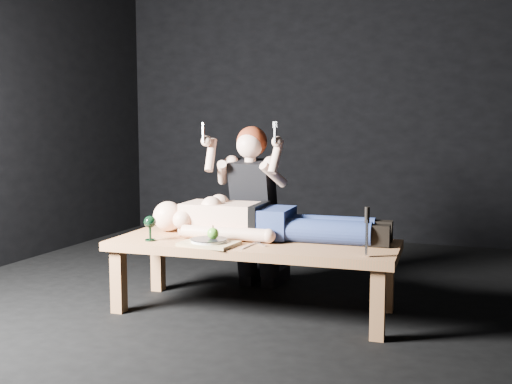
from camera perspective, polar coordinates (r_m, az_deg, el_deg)
ground at (r=3.90m, az=1.98°, el=-10.93°), size 5.00×5.00×0.00m
back_wall at (r=6.17m, az=9.30°, el=9.36°), size 5.00×0.00×5.00m
table at (r=3.74m, az=-0.26°, el=-8.11°), size 1.79×0.72×0.45m
lying_man at (r=3.78m, az=1.17°, el=-2.46°), size 1.75×0.59×0.26m
kneeling_woman at (r=4.23m, az=0.09°, el=-1.31°), size 0.68×0.75×1.19m
serving_tray at (r=3.57m, az=-4.53°, el=-4.95°), size 0.34×0.26×0.02m
plate at (r=3.56m, az=-4.54°, el=-4.67°), size 0.23×0.23×0.02m
apple at (r=3.55m, az=-4.14°, el=-3.98°), size 0.07×0.07×0.07m
goblet at (r=3.74m, az=-10.12°, el=-3.45°), size 0.08×0.08×0.16m
fork_flat at (r=3.66m, az=-6.71°, el=-4.80°), size 0.04×0.19×0.01m
knife_flat at (r=3.52m, az=-0.76°, el=-5.19°), size 0.03×0.19×0.01m
spoon_flat at (r=3.60m, az=0.27°, el=-4.95°), size 0.15×0.14×0.01m
carving_knife at (r=3.27m, az=10.59°, el=-3.79°), size 0.04×0.04×0.27m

